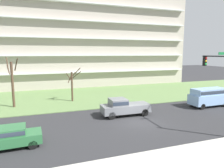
{
  "coord_description": "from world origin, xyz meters",
  "views": [
    {
      "loc": [
        -9.14,
        -17.74,
        6.81
      ],
      "look_at": [
        -0.72,
        6.0,
        3.04
      ],
      "focal_mm": 32.96,
      "sensor_mm": 36.0,
      "label": 1
    }
  ],
  "objects_px": {
    "van_blue_center_left": "(209,96)",
    "sedan_green_center_right": "(10,137)",
    "tree_left": "(73,83)",
    "pickup_gray_near_left": "(124,107)",
    "tree_far_left": "(12,82)"
  },
  "relations": [
    {
      "from": "van_blue_center_left",
      "to": "sedan_green_center_right",
      "type": "xyz_separation_m",
      "value": [
        -22.69,
        -4.5,
        -0.52
      ]
    },
    {
      "from": "tree_left",
      "to": "sedan_green_center_right",
      "type": "xyz_separation_m",
      "value": [
        -6.6,
        -13.24,
        -1.71
      ]
    },
    {
      "from": "sedan_green_center_right",
      "to": "van_blue_center_left",
      "type": "bearing_deg",
      "value": 8.99
    },
    {
      "from": "pickup_gray_near_left",
      "to": "sedan_green_center_right",
      "type": "distance_m",
      "value": 11.7
    },
    {
      "from": "tree_left",
      "to": "pickup_gray_near_left",
      "type": "relative_size",
      "value": 0.89
    },
    {
      "from": "tree_left",
      "to": "pickup_gray_near_left",
      "type": "xyz_separation_m",
      "value": [
        4.2,
        -8.73,
        -1.57
      ]
    },
    {
      "from": "tree_left",
      "to": "van_blue_center_left",
      "type": "xyz_separation_m",
      "value": [
        16.09,
        -8.74,
        -1.19
      ]
    },
    {
      "from": "tree_far_left",
      "to": "pickup_gray_near_left",
      "type": "relative_size",
      "value": 1.16
    },
    {
      "from": "tree_far_left",
      "to": "pickup_gray_near_left",
      "type": "height_order",
      "value": "tree_far_left"
    },
    {
      "from": "van_blue_center_left",
      "to": "sedan_green_center_right",
      "type": "height_order",
      "value": "van_blue_center_left"
    },
    {
      "from": "tree_far_left",
      "to": "tree_left",
      "type": "height_order",
      "value": "tree_far_left"
    },
    {
      "from": "pickup_gray_near_left",
      "to": "sedan_green_center_right",
      "type": "height_order",
      "value": "pickup_gray_near_left"
    },
    {
      "from": "tree_far_left",
      "to": "pickup_gray_near_left",
      "type": "distance_m",
      "value": 14.31
    },
    {
      "from": "van_blue_center_left",
      "to": "sedan_green_center_right",
      "type": "bearing_deg",
      "value": 10.13
    },
    {
      "from": "pickup_gray_near_left",
      "to": "van_blue_center_left",
      "type": "bearing_deg",
      "value": -178.72
    }
  ]
}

